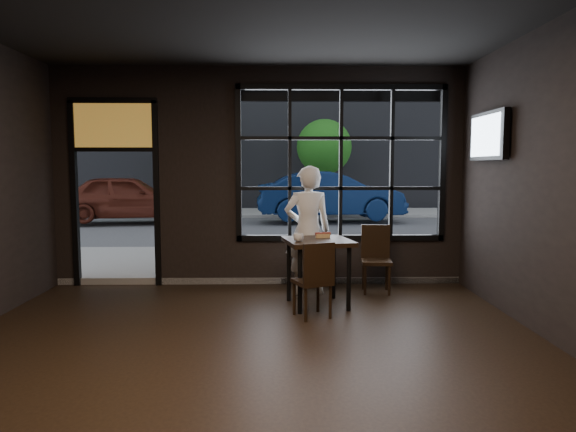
{
  "coord_description": "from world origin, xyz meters",
  "views": [
    {
      "loc": [
        0.28,
        -4.04,
        1.75
      ],
      "look_at": [
        0.4,
        2.2,
        1.15
      ],
      "focal_mm": 32.0,
      "sensor_mm": 36.0,
      "label": 1
    }
  ],
  "objects_px": {
    "chair_near": "(312,279)",
    "man": "(308,230)",
    "cafe_table": "(318,272)",
    "navy_car": "(330,195)"
  },
  "relations": [
    {
      "from": "chair_near",
      "to": "man",
      "type": "height_order",
      "value": "man"
    },
    {
      "from": "cafe_table",
      "to": "chair_near",
      "type": "bearing_deg",
      "value": -113.25
    },
    {
      "from": "cafe_table",
      "to": "navy_car",
      "type": "distance_m",
      "value": 9.82
    },
    {
      "from": "man",
      "to": "chair_near",
      "type": "bearing_deg",
      "value": 84.23
    },
    {
      "from": "cafe_table",
      "to": "man",
      "type": "distance_m",
      "value": 0.79
    },
    {
      "from": "chair_near",
      "to": "man",
      "type": "relative_size",
      "value": 0.51
    },
    {
      "from": "chair_near",
      "to": "navy_car",
      "type": "xyz_separation_m",
      "value": [
        1.23,
        10.23,
        0.41
      ]
    },
    {
      "from": "cafe_table",
      "to": "chair_near",
      "type": "distance_m",
      "value": 0.49
    },
    {
      "from": "cafe_table",
      "to": "chair_near",
      "type": "relative_size",
      "value": 0.95
    },
    {
      "from": "chair_near",
      "to": "man",
      "type": "bearing_deg",
      "value": -113.04
    }
  ]
}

